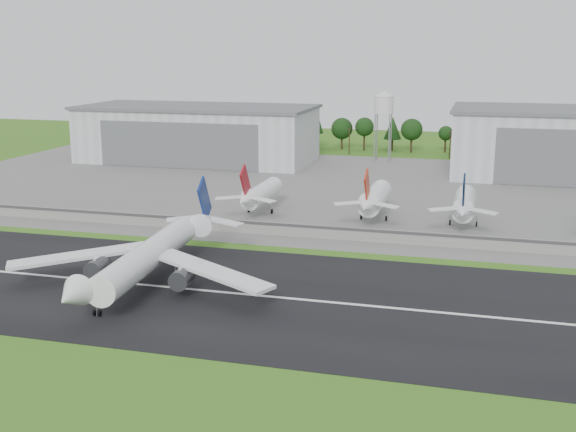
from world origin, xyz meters
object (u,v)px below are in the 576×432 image
(main_airliner, at_px, (147,263))
(parked_jet_red_a, at_px, (259,194))
(parked_jet_red_b, at_px, (373,199))
(parked_jet_navy, at_px, (464,205))
(ground_vehicle, at_px, (91,296))

(main_airliner, xyz_separation_m, parked_jet_red_a, (2.24, 66.96, 1.09))
(parked_jet_red_b, xyz_separation_m, parked_jet_navy, (24.26, -0.02, -0.14))
(main_airliner, height_order, parked_jet_navy, main_airliner)
(ground_vehicle, height_order, parked_jet_red_a, parked_jet_red_a)
(ground_vehicle, height_order, parked_jet_red_b, parked_jet_red_b)
(main_airliner, distance_m, ground_vehicle, 12.84)
(ground_vehicle, height_order, parked_jet_navy, parked_jet_navy)
(ground_vehicle, xyz_separation_m, parked_jet_red_a, (9.39, 76.77, 5.27))
(parked_jet_red_a, xyz_separation_m, parked_jet_navy, (57.34, 0.03, 0.20))
(ground_vehicle, relative_size, parked_jet_red_b, 0.14)
(main_airliner, height_order, ground_vehicle, main_airliner)
(main_airliner, height_order, parked_jet_red_b, main_airliner)
(main_airliner, xyz_separation_m, ground_vehicle, (-7.15, -9.81, -4.17))
(main_airliner, distance_m, parked_jet_red_b, 75.77)
(parked_jet_red_a, bearing_deg, parked_jet_red_b, 0.09)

